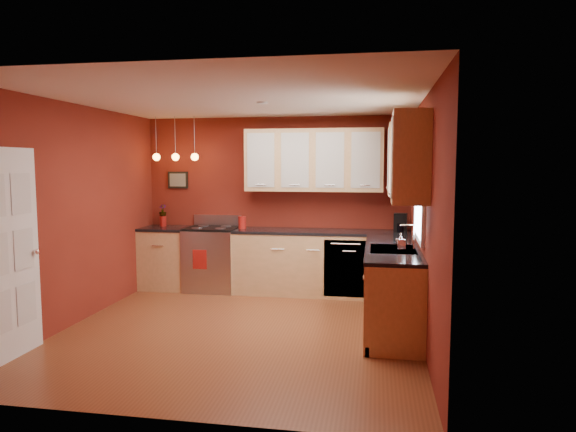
% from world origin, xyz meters
% --- Properties ---
extents(floor, '(4.20, 4.20, 0.00)m').
position_xyz_m(floor, '(0.00, 0.00, 0.00)').
color(floor, brown).
rests_on(floor, ground).
extents(ceiling, '(4.00, 4.20, 0.02)m').
position_xyz_m(ceiling, '(0.00, 0.00, 2.60)').
color(ceiling, silver).
rests_on(ceiling, wall_back).
extents(wall_back, '(4.00, 0.02, 2.60)m').
position_xyz_m(wall_back, '(0.00, 2.10, 1.30)').
color(wall_back, maroon).
rests_on(wall_back, floor).
extents(wall_front, '(4.00, 0.02, 2.60)m').
position_xyz_m(wall_front, '(0.00, -2.10, 1.30)').
color(wall_front, maroon).
rests_on(wall_front, floor).
extents(wall_left, '(0.02, 4.20, 2.60)m').
position_xyz_m(wall_left, '(-2.00, 0.00, 1.30)').
color(wall_left, maroon).
rests_on(wall_left, floor).
extents(wall_right, '(0.02, 4.20, 2.60)m').
position_xyz_m(wall_right, '(2.00, 0.00, 1.30)').
color(wall_right, maroon).
rests_on(wall_right, floor).
extents(base_cabinets_back_left, '(0.70, 0.60, 0.90)m').
position_xyz_m(base_cabinets_back_left, '(-1.65, 1.80, 0.45)').
color(base_cabinets_back_left, '#DEAC77').
rests_on(base_cabinets_back_left, floor).
extents(base_cabinets_back_right, '(2.54, 0.60, 0.90)m').
position_xyz_m(base_cabinets_back_right, '(0.73, 1.80, 0.45)').
color(base_cabinets_back_right, '#DEAC77').
rests_on(base_cabinets_back_right, floor).
extents(base_cabinets_right, '(0.60, 2.10, 0.90)m').
position_xyz_m(base_cabinets_right, '(1.70, 0.45, 0.45)').
color(base_cabinets_right, '#DEAC77').
rests_on(base_cabinets_right, floor).
extents(counter_back_left, '(0.70, 0.62, 0.04)m').
position_xyz_m(counter_back_left, '(-1.65, 1.80, 0.92)').
color(counter_back_left, black).
rests_on(counter_back_left, base_cabinets_back_left).
extents(counter_back_right, '(2.54, 0.62, 0.04)m').
position_xyz_m(counter_back_right, '(0.73, 1.80, 0.92)').
color(counter_back_right, black).
rests_on(counter_back_right, base_cabinets_back_right).
extents(counter_right, '(0.62, 2.10, 0.04)m').
position_xyz_m(counter_right, '(1.70, 0.45, 0.92)').
color(counter_right, black).
rests_on(counter_right, base_cabinets_right).
extents(gas_range, '(0.76, 0.64, 1.11)m').
position_xyz_m(gas_range, '(-0.92, 1.80, 0.48)').
color(gas_range, '#AFAEB3').
rests_on(gas_range, floor).
extents(dishwasher_front, '(0.60, 0.02, 0.80)m').
position_xyz_m(dishwasher_front, '(1.10, 1.51, 0.45)').
color(dishwasher_front, '#AFAEB3').
rests_on(dishwasher_front, base_cabinets_back_right).
extents(sink, '(0.50, 0.70, 0.33)m').
position_xyz_m(sink, '(1.70, 0.30, 0.92)').
color(sink, '#97979C').
rests_on(sink, counter_right).
extents(window, '(0.06, 1.02, 1.22)m').
position_xyz_m(window, '(1.97, 0.30, 1.69)').
color(window, white).
rests_on(window, wall_right).
extents(door_left_wall, '(0.12, 0.82, 2.05)m').
position_xyz_m(door_left_wall, '(-1.97, -1.20, 1.03)').
color(door_left_wall, white).
rests_on(door_left_wall, floor).
extents(upper_cabinets_back, '(2.00, 0.35, 0.90)m').
position_xyz_m(upper_cabinets_back, '(0.60, 1.93, 1.95)').
color(upper_cabinets_back, '#DEAC77').
rests_on(upper_cabinets_back, wall_back).
extents(upper_cabinets_right, '(0.35, 1.95, 0.90)m').
position_xyz_m(upper_cabinets_right, '(1.82, 0.32, 1.95)').
color(upper_cabinets_right, '#DEAC77').
rests_on(upper_cabinets_right, wall_right).
extents(wall_picture, '(0.32, 0.03, 0.26)m').
position_xyz_m(wall_picture, '(-1.55, 2.08, 1.65)').
color(wall_picture, black).
rests_on(wall_picture, wall_back).
extents(pendant_lights, '(0.71, 0.11, 0.66)m').
position_xyz_m(pendant_lights, '(-1.45, 1.75, 2.01)').
color(pendant_lights, '#97979C').
rests_on(pendant_lights, ceiling).
extents(red_canister, '(0.12, 0.12, 0.18)m').
position_xyz_m(red_canister, '(-0.45, 1.80, 1.03)').
color(red_canister, '#9C1510').
rests_on(red_canister, counter_back_right).
extents(red_vase, '(0.10, 0.10, 0.16)m').
position_xyz_m(red_vase, '(-1.73, 1.90, 1.02)').
color(red_vase, '#9C1510').
rests_on(red_vase, counter_back_left).
extents(flowers, '(0.11, 0.11, 0.20)m').
position_xyz_m(flowers, '(-1.73, 1.90, 1.18)').
color(flowers, '#9C1510').
rests_on(flowers, red_vase).
extents(coffee_maker, '(0.20, 0.19, 0.26)m').
position_xyz_m(coffee_maker, '(1.85, 1.88, 1.06)').
color(coffee_maker, black).
rests_on(coffee_maker, counter_back_right).
extents(soap_pump, '(0.11, 0.11, 0.20)m').
position_xyz_m(soap_pump, '(1.78, 0.16, 1.04)').
color(soap_pump, white).
rests_on(soap_pump, counter_right).
extents(dish_towel, '(0.21, 0.01, 0.28)m').
position_xyz_m(dish_towel, '(-1.00, 1.47, 0.52)').
color(dish_towel, '#9C1510').
rests_on(dish_towel, gas_range).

